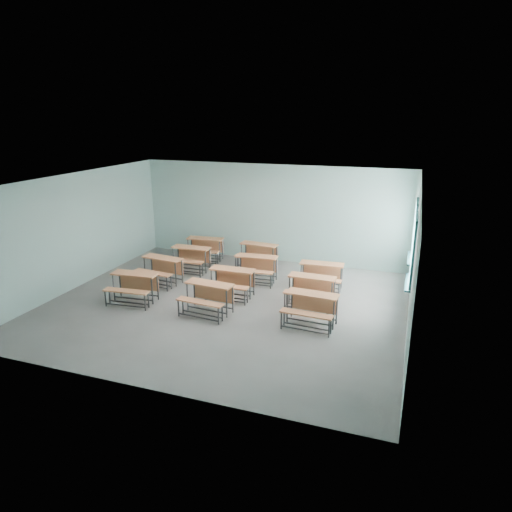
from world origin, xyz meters
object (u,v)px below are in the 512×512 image
at_px(desk_unit_r2c1, 256,265).
at_px(desk_unit_r2c2, 321,273).
at_px(desk_unit_r0c2, 311,305).
at_px(desk_unit_r1c1, 231,279).
at_px(desk_unit_r2c0, 190,255).
at_px(desk_unit_r3c0, 204,246).
at_px(desk_unit_r3c1, 258,252).
at_px(desk_unit_r1c0, 161,266).
at_px(desk_unit_r0c0, 133,283).
at_px(desk_unit_r0c1, 208,294).
at_px(desk_unit_r1c2, 311,287).

bearing_deg(desk_unit_r2c1, desk_unit_r2c2, -5.26).
xyz_separation_m(desk_unit_r0c2, desk_unit_r1c1, (-2.41, 1.01, 0.00)).
distance_m(desk_unit_r2c0, desk_unit_r3c0, 1.13).
bearing_deg(desk_unit_r3c1, desk_unit_r1c0, -128.12).
bearing_deg(desk_unit_r2c0, desk_unit_r1c1, -37.60).
relative_size(desk_unit_r0c2, desk_unit_r2c2, 1.00).
distance_m(desk_unit_r1c1, desk_unit_r2c2, 2.53).
distance_m(desk_unit_r0c0, desk_unit_r2c2, 5.09).
distance_m(desk_unit_r0c2, desk_unit_r1c0, 4.90).
xyz_separation_m(desk_unit_r0c2, desk_unit_r2c0, (-4.41, 2.52, 0.00)).
relative_size(desk_unit_r2c2, desk_unit_r3c1, 0.98).
distance_m(desk_unit_r0c0, desk_unit_r1c0, 1.44).
bearing_deg(desk_unit_r0c1, desk_unit_r0c2, 9.03).
distance_m(desk_unit_r0c2, desk_unit_r3c1, 4.38).
relative_size(desk_unit_r1c1, desk_unit_r2c0, 1.01).
bearing_deg(desk_unit_r3c1, desk_unit_r0c2, -49.04).
relative_size(desk_unit_r2c0, desk_unit_r3c0, 0.95).
xyz_separation_m(desk_unit_r1c1, desk_unit_r3c1, (-0.13, 2.57, 0.00)).
distance_m(desk_unit_r0c0, desk_unit_r0c2, 4.69).
xyz_separation_m(desk_unit_r2c2, desk_unit_r3c1, (-2.32, 1.29, 0.00)).
relative_size(desk_unit_r1c0, desk_unit_r1c1, 1.06).
bearing_deg(desk_unit_r0c0, desk_unit_r2c2, 23.67).
height_order(desk_unit_r1c0, desk_unit_r1c2, same).
height_order(desk_unit_r0c1, desk_unit_r3c0, same).
distance_m(desk_unit_r0c1, desk_unit_r2c2, 3.39).
height_order(desk_unit_r0c2, desk_unit_r2c0, same).
bearing_deg(desk_unit_r2c0, desk_unit_r2c1, -5.61).
relative_size(desk_unit_r1c1, desk_unit_r3c0, 0.95).
relative_size(desk_unit_r0c2, desk_unit_r1c0, 0.96).
distance_m(desk_unit_r1c1, desk_unit_r1c2, 2.15).
height_order(desk_unit_r0c0, desk_unit_r1c0, same).
bearing_deg(desk_unit_r0c1, desk_unit_r1c1, 88.17).
relative_size(desk_unit_r1c0, desk_unit_r3c1, 1.01).
bearing_deg(desk_unit_r0c1, desk_unit_r3c1, 94.91).
bearing_deg(desk_unit_r3c1, desk_unit_r0c1, -84.58).
height_order(desk_unit_r1c0, desk_unit_r3c1, same).
bearing_deg(desk_unit_r0c2, desk_unit_r3c0, 143.92).
xyz_separation_m(desk_unit_r1c0, desk_unit_r3c0, (0.27, 2.36, 0.00)).
relative_size(desk_unit_r1c2, desk_unit_r2c2, 0.98).
height_order(desk_unit_r0c0, desk_unit_r2c2, same).
xyz_separation_m(desk_unit_r2c0, desk_unit_r2c2, (4.19, -0.24, 0.00)).
distance_m(desk_unit_r1c1, desk_unit_r2c1, 1.34).
height_order(desk_unit_r0c0, desk_unit_r2c0, same).
relative_size(desk_unit_r1c2, desk_unit_r3c0, 0.95).
bearing_deg(desk_unit_r2c2, desk_unit_r2c0, 173.56).
xyz_separation_m(desk_unit_r1c2, desk_unit_r2c0, (-4.16, 1.37, 0.00)).
relative_size(desk_unit_r1c2, desk_unit_r2c1, 0.97).
distance_m(desk_unit_r0c0, desk_unit_r2c0, 2.69).
bearing_deg(desk_unit_r2c1, desk_unit_r1c1, -104.74).
bearing_deg(desk_unit_r0c0, desk_unit_r0c1, -5.50).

